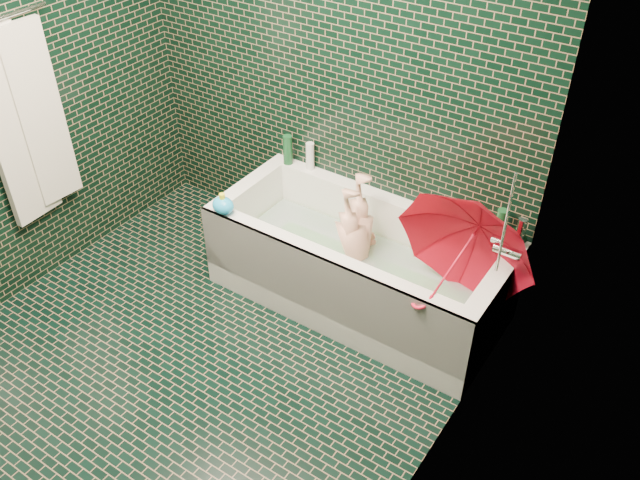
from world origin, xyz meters
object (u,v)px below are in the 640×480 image
Objects in this scene: rubber_duck at (476,221)px; bath_toy at (223,205)px; child at (357,253)px; umbrella at (454,264)px; bathtub at (357,273)px.

bath_toy is (-1.25, -0.68, 0.02)m from rubber_duck.
child is 0.71m from umbrella.
bath_toy is at bearing -155.43° from bathtub.
child is 6.50× the size of bath_toy.
bathtub is 14.99× the size of rubber_duck.
bathtub is 0.75m from rubber_duck.
bath_toy reaches higher than bathtub.
child is 8.32× the size of rubber_duck.
bathtub is 1.80× the size of child.
bathtub is 0.87m from bath_toy.
umbrella reaches higher than bath_toy.
rubber_duck is at bearing 104.48° from umbrella.
bathtub is at bearing 16.65° from bath_toy.
bathtub reaches higher than child.
bathtub is at bearing 179.02° from umbrella.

